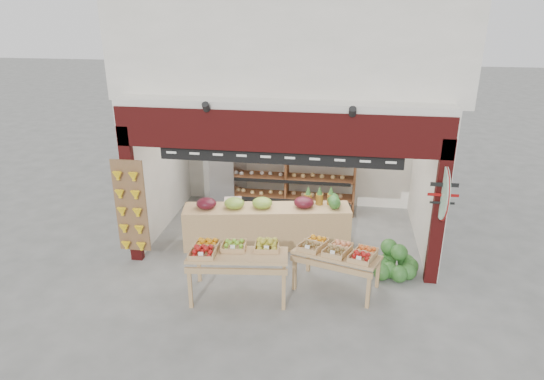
{
  "coord_description": "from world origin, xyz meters",
  "views": [
    {
      "loc": [
        1.07,
        -8.85,
        4.72
      ],
      "look_at": [
        -0.24,
        -0.2,
        1.25
      ],
      "focal_mm": 32.0,
      "sensor_mm": 36.0,
      "label": 1
    }
  ],
  "objects_px": {
    "cardboard_stack": "(243,215)",
    "display_table_right": "(338,252)",
    "refrigerator": "(225,167)",
    "mid_counter": "(266,224)",
    "back_shelving": "(287,161)",
    "watermelon_pile": "(395,264)",
    "display_table_left": "(232,252)"
  },
  "relations": [
    {
      "from": "cardboard_stack",
      "to": "display_table_right",
      "type": "distance_m",
      "value": 3.12
    },
    {
      "from": "mid_counter",
      "to": "display_table_right",
      "type": "distance_m",
      "value": 2.04
    },
    {
      "from": "display_table_left",
      "to": "display_table_right",
      "type": "bearing_deg",
      "value": 12.86
    },
    {
      "from": "refrigerator",
      "to": "mid_counter",
      "type": "relative_size",
      "value": 0.58
    },
    {
      "from": "refrigerator",
      "to": "watermelon_pile",
      "type": "relative_size",
      "value": 2.35
    },
    {
      "from": "back_shelving",
      "to": "display_table_left",
      "type": "xyz_separation_m",
      "value": [
        -0.47,
        -3.63,
        -0.44
      ]
    },
    {
      "from": "watermelon_pile",
      "to": "mid_counter",
      "type": "bearing_deg",
      "value": 162.57
    },
    {
      "from": "mid_counter",
      "to": "display_table_right",
      "type": "height_order",
      "value": "mid_counter"
    },
    {
      "from": "refrigerator",
      "to": "cardboard_stack",
      "type": "height_order",
      "value": "refrigerator"
    },
    {
      "from": "mid_counter",
      "to": "watermelon_pile",
      "type": "relative_size",
      "value": 4.06
    },
    {
      "from": "refrigerator",
      "to": "watermelon_pile",
      "type": "bearing_deg",
      "value": -20.89
    },
    {
      "from": "refrigerator",
      "to": "back_shelving",
      "type": "bearing_deg",
      "value": 10.78
    },
    {
      "from": "back_shelving",
      "to": "refrigerator",
      "type": "distance_m",
      "value": 1.52
    },
    {
      "from": "back_shelving",
      "to": "watermelon_pile",
      "type": "xyz_separation_m",
      "value": [
        2.32,
        -2.62,
        -1.02
      ]
    },
    {
      "from": "display_table_right",
      "to": "watermelon_pile",
      "type": "bearing_deg",
      "value": 30.53
    },
    {
      "from": "display_table_right",
      "to": "watermelon_pile",
      "type": "relative_size",
      "value": 1.89
    },
    {
      "from": "mid_counter",
      "to": "display_table_right",
      "type": "relative_size",
      "value": 2.15
    },
    {
      "from": "refrigerator",
      "to": "display_table_left",
      "type": "bearing_deg",
      "value": -60.13
    },
    {
      "from": "cardboard_stack",
      "to": "watermelon_pile",
      "type": "xyz_separation_m",
      "value": [
        3.18,
        -1.62,
        -0.03
      ]
    },
    {
      "from": "refrigerator",
      "to": "mid_counter",
      "type": "xyz_separation_m",
      "value": [
        1.31,
        -1.93,
        -0.52
      ]
    },
    {
      "from": "display_table_right",
      "to": "refrigerator",
      "type": "bearing_deg",
      "value": 129.64
    },
    {
      "from": "display_table_left",
      "to": "watermelon_pile",
      "type": "bearing_deg",
      "value": 20.03
    },
    {
      "from": "cardboard_stack",
      "to": "display_table_right",
      "type": "height_order",
      "value": "display_table_right"
    },
    {
      "from": "display_table_right",
      "to": "watermelon_pile",
      "type": "xyz_separation_m",
      "value": [
        1.05,
        0.62,
        -0.5
      ]
    },
    {
      "from": "cardboard_stack",
      "to": "display_table_right",
      "type": "bearing_deg",
      "value": -46.48
    },
    {
      "from": "back_shelving",
      "to": "cardboard_stack",
      "type": "distance_m",
      "value": 1.65
    },
    {
      "from": "back_shelving",
      "to": "cardboard_stack",
      "type": "bearing_deg",
      "value": -130.69
    },
    {
      "from": "mid_counter",
      "to": "watermelon_pile",
      "type": "xyz_separation_m",
      "value": [
        2.51,
        -0.79,
        -0.24
      ]
    },
    {
      "from": "display_table_right",
      "to": "mid_counter",
      "type": "bearing_deg",
      "value": 135.95
    },
    {
      "from": "refrigerator",
      "to": "watermelon_pile",
      "type": "xyz_separation_m",
      "value": [
        3.82,
        -2.71,
        -0.77
      ]
    },
    {
      "from": "refrigerator",
      "to": "watermelon_pile",
      "type": "height_order",
      "value": "refrigerator"
    },
    {
      "from": "cardboard_stack",
      "to": "watermelon_pile",
      "type": "distance_m",
      "value": 3.57
    }
  ]
}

